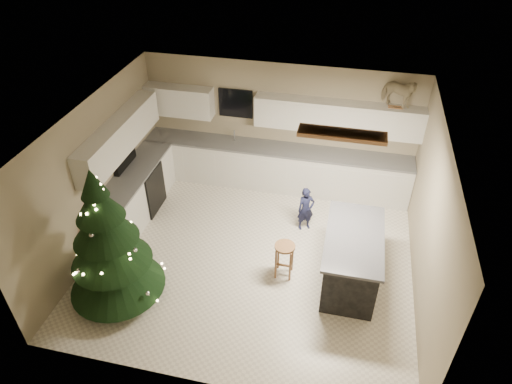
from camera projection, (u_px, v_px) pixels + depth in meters
ground_plane at (252, 256)px, 8.08m from camera, size 5.50×5.50×0.00m
room_shell at (252, 174)px, 7.04m from camera, size 5.52×5.02×2.61m
cabinetry at (226, 164)px, 9.08m from camera, size 5.50×3.20×2.00m
island at (351, 258)px, 7.34m from camera, size 0.90×1.70×0.95m
bar_stool at (285, 253)px, 7.44m from camera, size 0.34×0.34×0.65m
christmas_tree at (110, 249)px, 6.77m from camera, size 1.52×1.47×2.43m
toddler at (306, 209)px, 8.43m from camera, size 0.39×0.34×0.89m
rocking_horse at (398, 92)px, 8.15m from camera, size 0.72×0.52×0.58m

